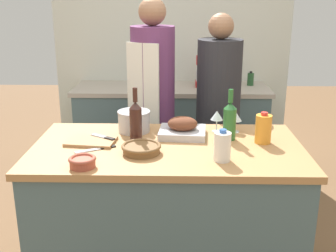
% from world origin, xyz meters
% --- Properties ---
extents(kitchen_island, '(1.58, 0.86, 0.93)m').
position_xyz_m(kitchen_island, '(0.00, 0.00, 0.47)').
color(kitchen_island, '#4C666B').
rests_on(kitchen_island, ground_plane).
extents(back_counter, '(1.86, 0.60, 0.92)m').
position_xyz_m(back_counter, '(0.00, 1.64, 0.46)').
color(back_counter, '#4C666B').
rests_on(back_counter, ground_plane).
extents(back_wall, '(2.36, 0.10, 2.55)m').
position_xyz_m(back_wall, '(0.00, 1.99, 1.27)').
color(back_wall, silver).
rests_on(back_wall, ground_plane).
extents(roasting_pan, '(0.30, 0.27, 0.13)m').
position_xyz_m(roasting_pan, '(0.09, 0.18, 0.98)').
color(roasting_pan, '#BCBCC1').
rests_on(roasting_pan, kitchen_island).
extents(wicker_basket, '(0.22, 0.22, 0.05)m').
position_xyz_m(wicker_basket, '(-0.14, -0.12, 0.96)').
color(wicker_basket, brown).
rests_on(wicker_basket, kitchen_island).
extents(cutting_board, '(0.30, 0.22, 0.02)m').
position_xyz_m(cutting_board, '(-0.46, 0.04, 0.94)').
color(cutting_board, '#AD7F51').
rests_on(cutting_board, kitchen_island).
extents(stock_pot, '(0.21, 0.21, 0.16)m').
position_xyz_m(stock_pot, '(-0.22, 0.26, 1.00)').
color(stock_pot, '#B7B7BC').
rests_on(stock_pot, kitchen_island).
extents(mixing_bowl, '(0.14, 0.14, 0.06)m').
position_xyz_m(mixing_bowl, '(-0.43, -0.33, 0.96)').
color(mixing_bowl, '#A84C38').
rests_on(mixing_bowl, kitchen_island).
extents(juice_jug, '(0.10, 0.10, 0.19)m').
position_xyz_m(juice_jug, '(0.57, 0.06, 1.02)').
color(juice_jug, orange).
rests_on(juice_jug, kitchen_island).
extents(milk_jug, '(0.09, 0.09, 0.17)m').
position_xyz_m(milk_jug, '(0.30, -0.22, 1.01)').
color(milk_jug, white).
rests_on(milk_jug, kitchen_island).
extents(wine_bottle_green, '(0.08, 0.08, 0.31)m').
position_xyz_m(wine_bottle_green, '(0.37, 0.12, 1.05)').
color(wine_bottle_green, '#28662D').
rests_on(wine_bottle_green, kitchen_island).
extents(wine_bottle_dark, '(0.07, 0.07, 0.33)m').
position_xyz_m(wine_bottle_dark, '(-0.19, 0.07, 1.06)').
color(wine_bottle_dark, '#381E19').
rests_on(wine_bottle_dark, kitchen_island).
extents(wine_glass_left, '(0.08, 0.08, 0.13)m').
position_xyz_m(wine_glass_left, '(0.43, 0.26, 1.03)').
color(wine_glass_left, silver).
rests_on(wine_glass_left, kitchen_island).
extents(wine_glass_right, '(0.08, 0.08, 0.14)m').
position_xyz_m(wine_glass_right, '(0.31, 0.27, 1.03)').
color(wine_glass_right, silver).
rests_on(wine_glass_right, kitchen_island).
extents(knife_chef, '(0.23, 0.14, 0.01)m').
position_xyz_m(knife_chef, '(-0.40, -0.07, 0.93)').
color(knife_chef, '#B7B7BC').
rests_on(knife_chef, kitchen_island).
extents(knife_paring, '(0.16, 0.12, 0.01)m').
position_xyz_m(knife_paring, '(-0.39, 0.09, 0.95)').
color(knife_paring, '#B7B7BC').
rests_on(knife_paring, cutting_board).
extents(stand_mixer, '(0.18, 0.14, 0.29)m').
position_xyz_m(stand_mixer, '(0.32, 1.67, 1.05)').
color(stand_mixer, '#B22323').
rests_on(stand_mixer, back_counter).
extents(condiment_bottle_tall, '(0.06, 0.06, 0.14)m').
position_xyz_m(condiment_bottle_tall, '(0.77, 1.72, 0.99)').
color(condiment_bottle_tall, '#234C28').
rests_on(condiment_bottle_tall, back_counter).
extents(condiment_bottle_short, '(0.05, 0.05, 0.19)m').
position_xyz_m(condiment_bottle_short, '(0.48, 1.63, 1.01)').
color(condiment_bottle_short, '#234C28').
rests_on(condiment_bottle_short, back_counter).
extents(person_cook_aproned, '(0.35, 0.37, 1.76)m').
position_xyz_m(person_cook_aproned, '(-0.13, 0.84, 0.98)').
color(person_cook_aproned, beige).
rests_on(person_cook_aproned, ground_plane).
extents(person_cook_guest, '(0.34, 0.34, 1.65)m').
position_xyz_m(person_cook_guest, '(0.38, 0.86, 0.91)').
color(person_cook_guest, beige).
rests_on(person_cook_guest, ground_plane).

